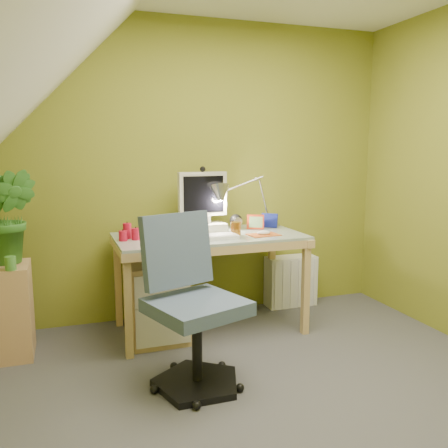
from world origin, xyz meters
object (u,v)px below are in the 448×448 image
object	(u,v)px
potted_plant	(10,217)
desk_lamp	(256,191)
task_chair	(197,303)
side_ledge	(13,310)
desk	(210,283)
radiator	(291,281)
monitor	(203,197)

from	to	relation	value
potted_plant	desk_lamp	bearing A→B (deg)	4.65
potted_plant	task_chair	world-z (taller)	potted_plant
desk_lamp	side_ledge	size ratio (longest dim) A/B	0.96
desk	task_chair	size ratio (longest dim) A/B	1.37
desk	desk_lamp	size ratio (longest dim) A/B	2.29
potted_plant	radiator	xyz separation A→B (m)	(2.21, 0.28, -0.72)
side_ledge	task_chair	distance (m)	1.34
desk_lamp	radiator	bearing A→B (deg)	8.90
desk_lamp	task_chair	world-z (taller)	desk_lamp
desk_lamp	side_ledge	distance (m)	1.98
side_ledge	task_chair	bearing A→B (deg)	-37.32
desk_lamp	task_chair	bearing A→B (deg)	-138.06
desk	radiator	size ratio (longest dim) A/B	3.13
potted_plant	desk	bearing A→B (deg)	-1.37
desk	side_ledge	world-z (taller)	desk
desk_lamp	potted_plant	distance (m)	1.82
desk	side_ledge	distance (m)	1.38
desk	potted_plant	world-z (taller)	potted_plant
desk_lamp	desk	bearing A→B (deg)	-168.43
monitor	task_chair	bearing A→B (deg)	-110.13
task_chair	desk	bearing A→B (deg)	48.64
radiator	desk_lamp	bearing A→B (deg)	-160.96
monitor	task_chair	xyz separation A→B (m)	(-0.33, -1.00, -0.51)
side_ledge	radiator	world-z (taller)	side_ledge
monitor	potted_plant	distance (m)	1.37
desk	monitor	size ratio (longest dim) A/B	2.57
monitor	radiator	world-z (taller)	monitor
desk	side_ledge	size ratio (longest dim) A/B	2.21
desk	monitor	bearing A→B (deg)	88.85
monitor	radiator	xyz separation A→B (m)	(0.84, 0.14, -0.79)
monitor	task_chair	world-z (taller)	monitor
desk_lamp	side_ledge	world-z (taller)	desk_lamp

